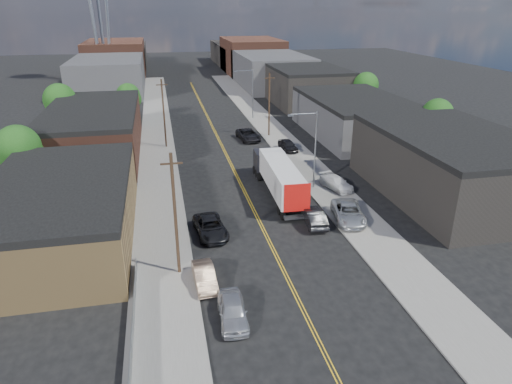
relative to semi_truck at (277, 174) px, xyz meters
name	(u,v)px	position (x,y,z in m)	size (l,w,h in m)	color
ground	(210,121)	(-3.50, 35.60, -2.28)	(260.00, 260.00, 0.00)	black
centerline	(221,144)	(-3.50, 20.60, -2.28)	(0.32, 120.00, 0.01)	gold
sidewalk_left	(158,147)	(-13.00, 20.60, -2.21)	(5.00, 140.00, 0.15)	slate
sidewalk_right	(281,140)	(6.00, 20.60, -2.21)	(5.00, 140.00, 0.15)	slate
warehouse_tan	(61,211)	(-21.50, -6.40, 0.52)	(12.00, 22.00, 5.60)	olive
warehouse_brown	(94,131)	(-21.50, 19.60, 1.02)	(12.00, 26.00, 6.60)	#49281D
industrial_right_a	(452,165)	(18.49, -4.40, 1.27)	(14.00, 22.00, 7.10)	black
industrial_right_b	(355,116)	(18.50, 21.60, 0.77)	(14.00, 24.00, 6.10)	#333335
industrial_right_c	(306,85)	(18.50, 47.60, 1.52)	(14.00, 22.00, 7.60)	black
skyline_left_a	(109,75)	(-23.50, 70.60, 1.72)	(16.00, 30.00, 8.00)	#333335
skyline_right_a	(271,70)	(16.50, 70.60, 1.72)	(16.00, 30.00, 8.00)	#333335
skyline_left_b	(116,59)	(-23.50, 95.60, 2.72)	(16.00, 26.00, 10.00)	#49281D
skyline_right_b	(252,56)	(16.50, 95.60, 2.72)	(16.00, 26.00, 10.00)	#49281D
skyline_left_c	(121,57)	(-23.50, 115.60, 1.22)	(16.00, 40.00, 7.00)	black
skyline_right_c	(240,54)	(16.50, 115.60, 1.22)	(16.00, 40.00, 7.00)	black
streetlight_near	(312,144)	(4.10, 0.60, 3.04)	(3.39, 0.25, 9.00)	gray
streetlight_far	(250,90)	(4.10, 35.60, 3.04)	(3.39, 0.25, 9.00)	gray
utility_pole_left_near	(175,215)	(-11.70, -14.40, 2.86)	(1.60, 0.26, 10.00)	black
utility_pole_left_far	(164,113)	(-11.70, 20.60, 2.86)	(1.60, 0.26, 10.00)	black
utility_pole_right	(269,104)	(4.70, 23.60, 2.86)	(1.60, 0.26, 10.00)	black
chainlink_fence	(133,324)	(-15.00, -20.90, -1.63)	(0.05, 16.00, 1.22)	slate
tree_left_near	(19,150)	(-27.44, 5.60, 2.89)	(4.85, 4.76, 7.91)	black
tree_left_mid	(61,102)	(-27.44, 30.60, 3.20)	(5.10, 5.04, 8.37)	black
tree_left_far	(129,97)	(-17.44, 37.60, 2.28)	(4.35, 4.20, 6.97)	black
tree_right_near	(437,116)	(26.56, 11.60, 2.59)	(4.60, 4.48, 7.44)	black
tree_right_far	(366,87)	(26.56, 35.60, 2.89)	(4.85, 4.76, 7.91)	black
semi_truck	(277,174)	(0.00, 0.00, 0.00)	(3.03, 15.38, 4.01)	silver
car_left_a	(233,311)	(-8.50, -21.02, -1.50)	(1.86, 4.62, 1.57)	silver
car_left_b	(204,277)	(-9.90, -16.40, -1.56)	(1.52, 4.36, 1.44)	#90755E
car_left_c	(210,227)	(-8.50, -8.39, -1.50)	(2.58, 5.60, 1.56)	black
car_right_oncoming	(314,217)	(1.50, -8.30, -1.47)	(1.71, 4.90, 1.62)	black
car_right_lot_a	(348,212)	(5.02, -8.40, -1.31)	(2.74, 5.93, 1.65)	#B3B7B9
car_right_lot_b	(336,183)	(6.90, -0.40, -1.43)	(1.97, 4.85, 1.41)	silver
car_right_lot_c	(288,145)	(5.45, 14.95, -1.36)	(1.82, 4.53, 1.54)	black
car_ahead_truck	(248,135)	(1.00, 22.00, -1.46)	(2.74, 5.95, 1.65)	black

